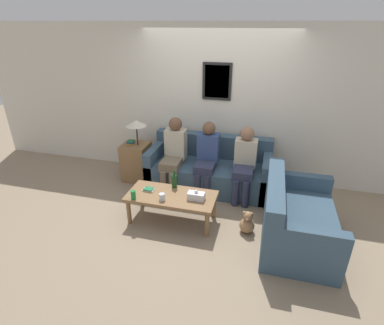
# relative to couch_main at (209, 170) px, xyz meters

# --- Properties ---
(ground_plane) EXTENTS (16.00, 16.00, 0.00)m
(ground_plane) POSITION_rel_couch_main_xyz_m (0.00, -0.52, -0.29)
(ground_plane) COLOR gray
(wall_back) EXTENTS (9.00, 0.08, 2.60)m
(wall_back) POSITION_rel_couch_main_xyz_m (0.00, 0.47, 1.01)
(wall_back) COLOR silver
(wall_back) RESTS_ON ground_plane
(couch_main) EXTENTS (2.02, 0.87, 0.83)m
(couch_main) POSITION_rel_couch_main_xyz_m (0.00, 0.00, 0.00)
(couch_main) COLOR #385166
(couch_main) RESTS_ON ground_plane
(couch_side) EXTENTS (0.87, 1.41, 0.83)m
(couch_side) POSITION_rel_couch_main_xyz_m (1.35, -1.14, 0.00)
(couch_side) COLOR #385166
(couch_side) RESTS_ON ground_plane
(coffee_table) EXTENTS (1.24, 0.57, 0.41)m
(coffee_table) POSITION_rel_couch_main_xyz_m (-0.30, -1.13, 0.07)
(coffee_table) COLOR olive
(coffee_table) RESTS_ON ground_plane
(side_table_with_lamp) EXTENTS (0.45, 0.44, 1.10)m
(side_table_with_lamp) POSITION_rel_couch_main_xyz_m (-1.30, -0.10, 0.10)
(side_table_with_lamp) COLOR olive
(side_table_with_lamp) RESTS_ON ground_plane
(wine_bottle) EXTENTS (0.08, 0.08, 0.27)m
(wine_bottle) POSITION_rel_couch_main_xyz_m (-0.33, -0.91, 0.22)
(wine_bottle) COLOR #19421E
(wine_bottle) RESTS_ON coffee_table
(drinking_glass) EXTENTS (0.08, 0.08, 0.10)m
(drinking_glass) POSITION_rel_couch_main_xyz_m (-0.38, -1.29, 0.17)
(drinking_glass) COLOR silver
(drinking_glass) RESTS_ON coffee_table
(book_stack) EXTENTS (0.16, 0.11, 0.03)m
(book_stack) POSITION_rel_couch_main_xyz_m (-0.65, -1.10, 0.14)
(book_stack) COLOR beige
(book_stack) RESTS_ON coffee_table
(soda_can) EXTENTS (0.07, 0.07, 0.12)m
(soda_can) POSITION_rel_couch_main_xyz_m (-0.77, -1.36, 0.18)
(soda_can) COLOR #197A38
(soda_can) RESTS_ON coffee_table
(tissue_box) EXTENTS (0.23, 0.12, 0.15)m
(tissue_box) POSITION_rel_couch_main_xyz_m (0.06, -1.15, 0.17)
(tissue_box) COLOR silver
(tissue_box) RESTS_ON coffee_table
(person_left) EXTENTS (0.34, 0.62, 1.19)m
(person_left) POSITION_rel_couch_main_xyz_m (-0.57, -0.18, 0.35)
(person_left) COLOR #756651
(person_left) RESTS_ON ground_plane
(person_middle) EXTENTS (0.34, 0.58, 1.17)m
(person_middle) POSITION_rel_couch_main_xyz_m (-0.01, -0.18, 0.34)
(person_middle) COLOR #2D334C
(person_middle) RESTS_ON ground_plane
(person_right) EXTENTS (0.34, 0.60, 1.14)m
(person_right) POSITION_rel_couch_main_xyz_m (0.59, -0.20, 0.33)
(person_right) COLOR #2D334C
(person_right) RESTS_ON ground_plane
(teddy_bear) EXTENTS (0.20, 0.20, 0.32)m
(teddy_bear) POSITION_rel_couch_main_xyz_m (0.76, -1.13, -0.16)
(teddy_bear) COLOR #A87A51
(teddy_bear) RESTS_ON ground_plane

